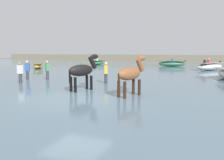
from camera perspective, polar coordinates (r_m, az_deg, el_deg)
ground_plane at (r=9.69m, az=-9.10°, el=-6.23°), size 120.00×120.00×0.00m
water_surface at (r=18.83m, az=6.68°, el=0.80°), size 90.00×90.00×0.26m
horse_lead_chestnut at (r=9.92m, az=4.83°, el=1.38°), size 1.05×1.88×2.08m
horse_trailing_black at (r=11.41m, az=-7.68°, el=2.26°), size 1.05×1.93×2.13m
boat_distant_east at (r=28.23m, az=-18.59°, el=3.51°), size 2.53×3.24×0.61m
boat_mid_outer at (r=26.25m, az=24.00°, el=3.24°), size 3.44×3.93×1.30m
boat_far_inshore at (r=34.26m, az=-3.80°, el=4.51°), size 1.87×3.28×1.11m
boat_near_port at (r=31.57m, az=15.30°, el=4.10°), size 3.88×2.19×1.19m
person_spectator_far at (r=17.05m, az=-21.08°, el=2.16°), size 0.38×0.33×1.63m
person_onlooker_right at (r=15.13m, az=-22.69°, el=1.50°), size 0.33×0.21×1.63m
person_wading_close at (r=13.86m, az=-1.59°, el=1.58°), size 0.32×0.37×1.63m
person_onlooker_left at (r=16.46m, az=-16.41°, el=2.19°), size 0.37×0.36×1.63m
channel_buoy at (r=22.38m, az=-6.66°, el=2.58°), size 0.31×0.31×0.71m
far_shoreline at (r=44.22m, az=15.54°, el=5.23°), size 80.00×2.40×1.69m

